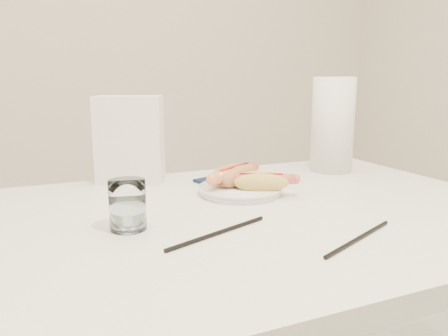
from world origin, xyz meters
name	(u,v)px	position (x,y,z in m)	size (l,w,h in m)	color
table	(241,238)	(0.00, 0.00, 0.69)	(1.20, 0.80, 0.75)	white
plate	(240,191)	(0.06, 0.12, 0.76)	(0.19, 0.19, 0.02)	white
hotdog_left	(235,176)	(0.05, 0.15, 0.79)	(0.17, 0.13, 0.05)	#BF7E4C
hotdog_right	(261,182)	(0.09, 0.08, 0.79)	(0.15, 0.11, 0.04)	#E9C05B
water_glass	(128,205)	(-0.23, -0.02, 0.80)	(0.07, 0.07, 0.09)	white
chopstick_near	(218,233)	(-0.10, -0.11, 0.75)	(0.01, 0.01, 0.23)	black
chopstick_far	(359,238)	(0.11, -0.23, 0.75)	(0.01, 0.01, 0.22)	black
napkin_box	(130,140)	(-0.15, 0.35, 0.86)	(0.17, 0.09, 0.22)	white
navy_napkin	(232,181)	(0.09, 0.23, 0.75)	(0.15, 0.15, 0.01)	#101B34
paper_towel_roll	(333,125)	(0.41, 0.25, 0.88)	(0.12, 0.12, 0.27)	white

